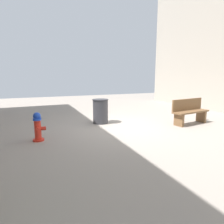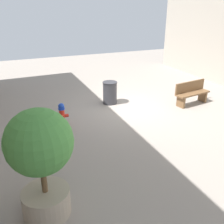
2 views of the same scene
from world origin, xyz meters
The scene contains 5 objects.
ground_plane centered at (0.00, 0.00, 0.00)m, with size 23.40×23.40×0.00m, color gray.
fire_hydrant centered at (2.88, 0.64, 0.41)m, with size 0.38×0.41×0.82m.
bench_near centered at (-2.56, 0.68, 0.49)m, with size 1.66×0.67×0.95m.
planter_tree centered at (4.08, 4.54, 1.37)m, with size 1.25×1.25×2.27m.
trash_bin centered at (0.56, -0.69, 0.47)m, with size 0.61×0.61×0.93m.
Camera 2 is at (4.44, 8.76, 3.94)m, focal length 41.23 mm.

